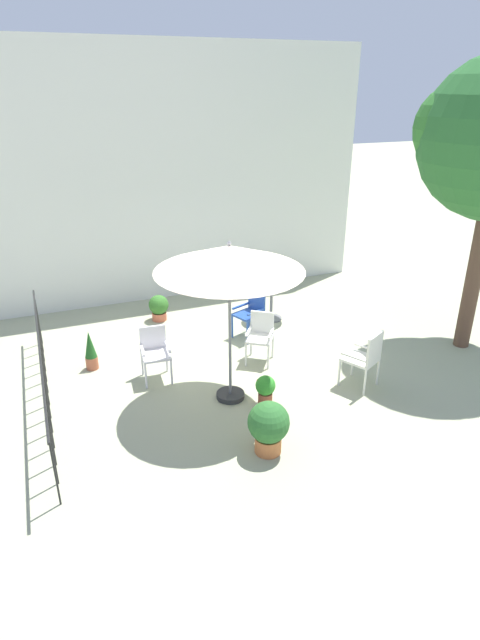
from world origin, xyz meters
TOP-DOWN VIEW (x-y plane):
  - ground_plane at (0.00, 0.00)m, footprint 60.00×60.00m
  - villa_facade at (0.00, 3.81)m, footprint 8.83×0.30m
  - terrace_railing at (-3.03, 0.00)m, footprint 0.03×4.81m
  - patio_umbrella_0 at (-0.38, -0.82)m, footprint 2.14×2.14m
  - cafe_table_0 at (1.46, 1.66)m, footprint 0.83×0.83m
  - patio_chair_0 at (0.76, 1.06)m, footprint 0.61×0.60m
  - patio_chair_1 at (-1.31, 0.21)m, footprint 0.48×0.51m
  - patio_chair_2 at (0.55, 0.13)m, footprint 0.62×0.62m
  - patio_chair_3 at (1.72, -1.31)m, footprint 0.64×0.65m
  - potted_plant_0 at (-0.71, 2.46)m, footprint 0.41×0.41m
  - potted_plant_1 at (-2.26, 0.90)m, footprint 0.21×0.21m
  - potted_plant_2 at (-0.38, -2.23)m, footprint 0.56×0.56m
  - potted_plant_3 at (0.04, -1.20)m, footprint 0.31×0.31m

SIDE VIEW (x-z plane):
  - ground_plane at x=0.00m, z-range 0.00..0.00m
  - potted_plant_3 at x=0.04m, z-range 0.03..0.52m
  - potted_plant_0 at x=-0.71m, z-range 0.02..0.56m
  - potted_plant_1 at x=-2.26m, z-range -0.01..0.70m
  - potted_plant_2 at x=-0.38m, z-range 0.04..0.79m
  - patio_chair_2 at x=0.55m, z-range 0.07..0.94m
  - patio_chair_1 at x=-1.31m, z-range 0.08..0.96m
  - patio_chair_0 at x=0.76m, z-range 0.09..0.97m
  - cafe_table_0 at x=1.46m, z-range 0.15..0.91m
  - patio_chair_3 at x=1.72m, z-range 0.07..1.04m
  - terrace_railing at x=-3.03m, z-range 0.18..1.19m
  - patio_umbrella_0 at x=-0.38m, z-range 0.99..3.50m
  - villa_facade at x=0.00m, z-range 0.00..5.29m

